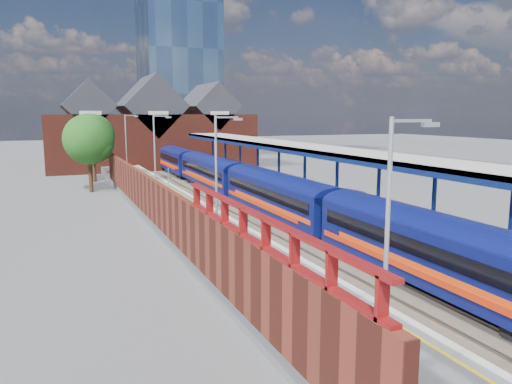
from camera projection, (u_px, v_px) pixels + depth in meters
ground at (205, 194)px, 50.54m from camera, size 240.00×240.00×0.00m
ballast_bed at (239, 212)px, 41.40m from camera, size 6.00×76.00×0.06m
rails at (239, 211)px, 41.39m from camera, size 4.51×76.00×0.14m
left_platform at (174, 211)px, 39.25m from camera, size 5.00×76.00×1.00m
right_platform at (304, 201)px, 43.60m from camera, size 6.00×76.00×1.00m
coping_left at (203, 202)px, 40.06m from camera, size 0.30×76.00×0.05m
coping_right at (274, 198)px, 42.44m from camera, size 0.30×76.00×0.05m
yellow_line at (195, 203)px, 39.84m from camera, size 0.14×76.00×0.01m
train at (241, 181)px, 44.90m from camera, size 3.00×65.93×3.45m
canopy at (289, 146)px, 44.45m from camera, size 4.50×52.00×4.48m
lamp_post_a at (391, 236)px, 12.67m from camera, size 1.48×0.18×7.00m
lamp_post_b at (219, 175)px, 25.45m from camera, size 1.48×0.18×7.00m
lamp_post_c at (156, 153)px, 40.06m from camera, size 1.48×0.18×7.00m
lamp_post_d at (127, 142)px, 54.66m from camera, size 1.48×0.18×7.00m
platform_sign at (168, 177)px, 42.75m from camera, size 0.55×0.08×2.50m
brick_wall at (157, 202)px, 32.07m from camera, size 0.35×50.00×3.86m
station_building at (151, 131)px, 75.25m from camera, size 30.00×12.12×13.78m
glass_tower at (178, 51)px, 96.83m from camera, size 14.20×14.20×40.30m
tree_near at (90, 141)px, 51.19m from camera, size 5.20×5.20×8.10m
tree_far at (94, 137)px, 58.87m from camera, size 5.20×5.20×8.10m
parked_car_silver at (353, 199)px, 37.65m from camera, size 4.65×2.68×1.45m
parked_car_dark at (431, 219)px, 31.04m from camera, size 3.95×1.64×1.14m
parked_car_blue at (288, 180)px, 49.26m from camera, size 4.44×2.42×1.18m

